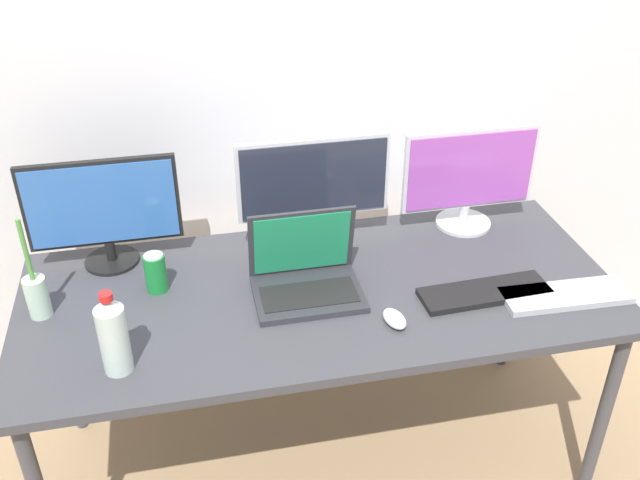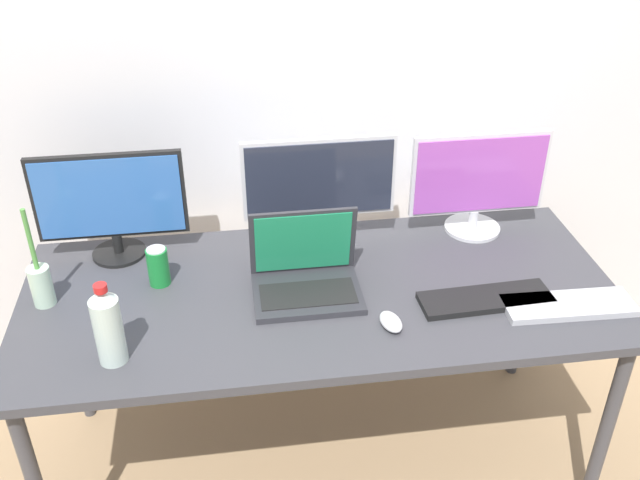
% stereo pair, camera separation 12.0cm
% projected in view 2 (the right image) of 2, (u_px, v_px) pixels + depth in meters
% --- Properties ---
extents(ground_plane, '(16.00, 16.00, 0.00)m').
position_uv_depth(ground_plane, '(320.00, 455.00, 2.58)').
color(ground_plane, '#9E7F5B').
extents(wall_back, '(7.00, 0.08, 2.60)m').
position_uv_depth(wall_back, '(295.00, 53.00, 2.39)').
color(wall_back, silver).
rests_on(wall_back, ground).
extents(work_desk, '(1.83, 0.79, 0.74)m').
position_uv_depth(work_desk, '(320.00, 304.00, 2.22)').
color(work_desk, '#424247').
rests_on(work_desk, ground).
extents(monitor_left, '(0.48, 0.17, 0.36)m').
position_uv_depth(monitor_left, '(110.00, 203.00, 2.26)').
color(monitor_left, black).
rests_on(monitor_left, work_desk).
extents(monitor_center, '(0.50, 0.21, 0.38)m').
position_uv_depth(monitor_center, '(319.00, 188.00, 2.32)').
color(monitor_center, silver).
rests_on(monitor_center, work_desk).
extents(monitor_right, '(0.47, 0.19, 0.36)m').
position_uv_depth(monitor_right, '(478.00, 181.00, 2.40)').
color(monitor_right, silver).
rests_on(monitor_right, work_desk).
extents(laptop_silver, '(0.33, 0.24, 0.26)m').
position_uv_depth(laptop_silver, '(306.00, 274.00, 2.16)').
color(laptop_silver, '#2D2D33').
rests_on(laptop_silver, work_desk).
extents(keyboard_main, '(0.39, 0.14, 0.02)m').
position_uv_depth(keyboard_main, '(569.00, 305.00, 2.11)').
color(keyboard_main, '#B2B2B7').
rests_on(keyboard_main, work_desk).
extents(keyboard_aux, '(0.40, 0.14, 0.02)m').
position_uv_depth(keyboard_aux, '(486.00, 299.00, 2.13)').
color(keyboard_aux, black).
rests_on(keyboard_aux, work_desk).
extents(mouse_by_keyboard, '(0.07, 0.11, 0.04)m').
position_uv_depth(mouse_by_keyboard, '(391.00, 322.00, 2.03)').
color(mouse_by_keyboard, silver).
rests_on(mouse_by_keyboard, work_desk).
extents(water_bottle, '(0.08, 0.08, 0.25)m').
position_uv_depth(water_bottle, '(108.00, 327.00, 1.86)').
color(water_bottle, silver).
rests_on(water_bottle, work_desk).
extents(soda_can_near_keyboard, '(0.07, 0.07, 0.13)m').
position_uv_depth(soda_can_near_keyboard, '(158.00, 266.00, 2.19)').
color(soda_can_near_keyboard, '#197F33').
rests_on(soda_can_near_keyboard, work_desk).
extents(bamboo_vase, '(0.07, 0.07, 0.32)m').
position_uv_depth(bamboo_vase, '(41.00, 283.00, 2.10)').
color(bamboo_vase, '#B2D1B7').
rests_on(bamboo_vase, work_desk).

